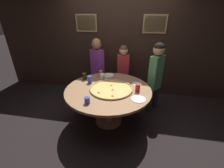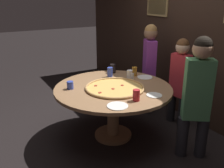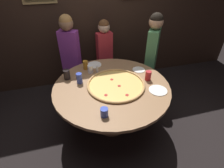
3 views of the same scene
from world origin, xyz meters
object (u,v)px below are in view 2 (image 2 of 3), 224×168
diner_side_right (197,92)px  diner_centre_back (180,77)px  drink_cup_front_edge (130,74)px  diner_far_left (149,63)px  drink_cup_by_shaker (110,72)px  drink_cup_centre_back (136,95)px  condiment_shaker (133,77)px  drink_cup_far_left (113,68)px  giant_pizza (115,87)px  drink_cup_near_right (70,85)px  dining_table (113,96)px  drink_cup_near_left (134,71)px  white_plate_left_side (145,77)px  white_plate_far_back (154,95)px  white_plate_beside_cup (117,106)px

diner_side_right → diner_centre_back: bearing=-86.5°
drink_cup_front_edge → diner_far_left: size_ratio=0.08×
drink_cup_by_shaker → drink_cup_centre_back: bearing=-10.8°
drink_cup_front_edge → condiment_shaker: drink_cup_front_edge is taller
drink_cup_far_left → drink_cup_by_shaker: bearing=-42.3°
drink_cup_centre_back → giant_pizza: bearing=-178.7°
drink_cup_front_edge → diner_side_right: bearing=10.7°
drink_cup_near_right → diner_side_right: bearing=45.9°
drink_cup_by_shaker → dining_table: bearing=-23.8°
drink_cup_near_left → diner_side_right: size_ratio=0.09×
white_plate_left_side → diner_centre_back: size_ratio=0.17×
condiment_shaker → white_plate_far_back: bearing=-9.8°
drink_cup_near_right → white_plate_left_side: bearing=85.0°
drink_cup_near_right → drink_cup_front_edge: bearing=89.7°
drink_cup_near_right → condiment_shaker: size_ratio=1.04×
white_plate_far_back → white_plate_beside_cup: same height
drink_cup_by_shaker → diner_far_left: diner_far_left is taller
giant_pizza → drink_cup_near_left: 0.63m
white_plate_beside_cup → condiment_shaker: bearing=135.5°
drink_cup_front_edge → diner_side_right: 1.11m
drink_cup_by_shaker → white_plate_beside_cup: (0.95, -0.44, -0.07)m
drink_cup_far_left → diner_centre_back: diner_centre_back is taller
white_plate_left_side → condiment_shaker: 0.23m
drink_cup_far_left → white_plate_left_side: drink_cup_far_left is taller
giant_pizza → drink_cup_far_left: size_ratio=5.60×
dining_table → drink_cup_front_edge: bearing=118.2°
drink_cup_by_shaker → white_plate_beside_cup: size_ratio=0.61×
diner_centre_back → diner_side_right: diner_side_right is taller
condiment_shaker → drink_cup_by_shaker: bearing=-143.5°
drink_cup_centre_back → white_plate_beside_cup: bearing=-85.1°
giant_pizza → condiment_shaker: 0.44m
dining_table → diner_centre_back: size_ratio=1.18×
white_plate_beside_cup → white_plate_left_side: bearing=127.2°
drink_cup_by_shaker → drink_cup_far_left: size_ratio=1.03×
drink_cup_near_left → white_plate_far_back: bearing=-17.5°
drink_cup_by_shaker → condiment_shaker: 0.36m
drink_cup_centre_back → diner_centre_back: (-0.38, 1.05, -0.06)m
drink_cup_by_shaker → diner_centre_back: (0.55, 0.87, -0.06)m
drink_cup_far_left → diner_side_right: 1.46m
drink_cup_front_edge → diner_centre_back: diner_centre_back is taller
drink_cup_far_left → diner_side_right: bearing=11.3°
drink_cup_by_shaker → drink_cup_near_right: bearing=-75.3°
white_plate_far_back → diner_centre_back: diner_centre_back is taller
giant_pizza → condiment_shaker: condiment_shaker is taller
white_plate_left_side → white_plate_far_back: same height
drink_cup_centre_back → drink_cup_front_edge: bearing=151.5°
drink_cup_near_right → drink_cup_far_left: 0.91m
drink_cup_centre_back → white_plate_far_back: bearing=93.9°
drink_cup_by_shaker → white_plate_beside_cup: 1.05m
dining_table → diner_centre_back: 1.07m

